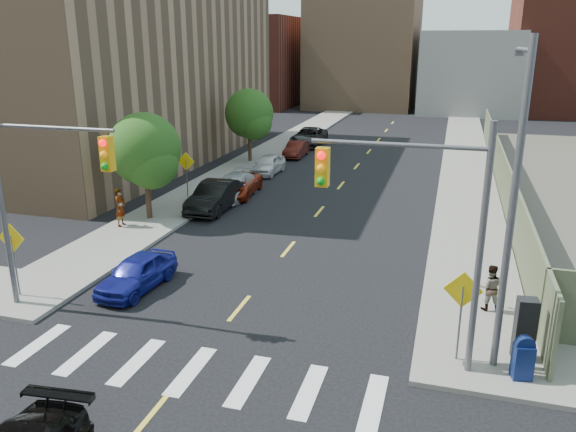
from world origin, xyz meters
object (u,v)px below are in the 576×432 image
Objects in this scene: parked_car_black at (215,196)px; mailbox at (523,358)px; parked_car_maroon at (296,149)px; pedestrian_west at (120,207)px; parked_car_white at (268,164)px; pedestrian_east at (490,288)px; parked_car_blue at (137,273)px; parked_car_grey at (309,137)px; parked_car_red at (237,185)px; payphone at (525,329)px; parked_car_silver at (234,186)px.

parked_car_black is 3.80× the size of mailbox.
parked_car_maroon is 3.02× the size of mailbox.
parked_car_white is at bearing -15.76° from pedestrian_west.
parked_car_black is 1.22× the size of parked_car_white.
pedestrian_east is at bearing -107.25° from pedestrian_west.
parked_car_black reaches higher than parked_car_blue.
pedestrian_east is at bearing 86.63° from mailbox.
parked_car_grey reaches higher than parked_car_maroon.
parked_car_red is 17.45m from parked_car_grey.
parked_car_blue is 2.35× the size of pedestrian_east.
pedestrian_east reaches higher than parked_car_white.
pedestrian_east is (16.84, -4.44, -0.14)m from pedestrian_west.
parked_car_maroon is at bearing 111.33° from payphone.
payphone is (14.20, -27.04, 0.45)m from parked_car_maroon.
parked_car_maroon is at bearing -12.38° from pedestrian_west.
pedestrian_west is at bearing -101.22° from parked_car_white.
parked_car_silver is 1.24× the size of parked_car_maroon.
parked_car_blue is 19.41m from parked_car_white.
parked_car_maroon is (0.28, 12.25, -0.03)m from parked_car_red.
parked_car_blue is 1.00× the size of parked_car_maroon.
parked_car_white is 22.45m from pedestrian_east.
payphone is 0.98× the size of pedestrian_west.
parked_car_blue is at bearing 156.52° from mailbox.
parked_car_silver is at bearing 90.23° from parked_car_black.
parked_car_black is at bearing 134.92° from payphone.
parked_car_red is at bearing 99.46° from parked_car_blue.
parked_car_silver is (-1.30, 12.95, 0.03)m from parked_car_blue.
parked_car_maroon is 30.54m from payphone.
parked_car_red is (-1.30, 13.41, 0.01)m from parked_car_blue.
parked_car_white is at bearing 110.45° from mailbox.
parked_car_grey is at bearing 92.35° from parked_car_maroon.
parked_car_grey is 32.32m from pedestrian_east.
parked_car_blue is 13.48m from parked_car_red.
pedestrian_west reaches higher than parked_car_silver.
mailbox is at bearing -54.54° from parked_car_white.
parked_car_white is 3.11× the size of mailbox.
parked_car_black is at bearing 101.17° from parked_car_blue.
parked_car_silver is at bearing 128.93° from payphone.
parked_car_grey is at bearing -71.25° from pedestrian_east.
pedestrian_west is at bearing -21.08° from pedestrian_east.
parked_car_blue is 13.29m from mailbox.
mailbox is at bearing -45.93° from parked_car_silver.
parked_car_maroon is at bearing 89.21° from parked_car_black.
payphone reaches higher than parked_car_maroon.
parked_car_grey is (-1.30, 30.86, 0.13)m from parked_car_blue.
parked_car_black is 3.19m from parked_car_red.
parked_car_blue is 25.69m from parked_car_maroon.
parked_car_maroon is 2.01× the size of pedestrian_west.
mailbox is (14.37, -15.84, 0.10)m from parked_car_red.
parked_car_blue is at bearing -82.52° from parked_car_black.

